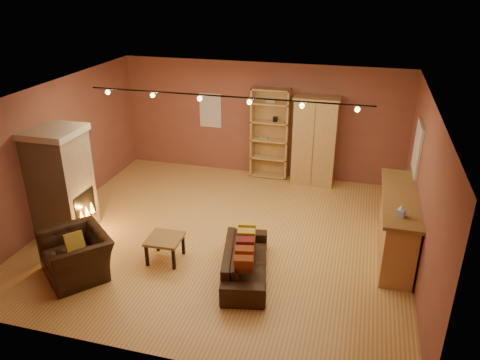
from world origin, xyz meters
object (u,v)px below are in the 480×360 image
(coffee_table, at_px, (165,241))
(bar_counter, at_px, (397,225))
(armoire, at_px, (315,141))
(bookcase, at_px, (270,132))
(armchair, at_px, (75,248))
(loveseat, at_px, (245,256))
(fireplace, at_px, (61,181))

(coffee_table, bearing_deg, bar_counter, 18.23)
(armoire, bearing_deg, bookcase, 172.11)
(armoire, bearing_deg, armchair, -124.90)
(bar_counter, xyz_separation_m, loveseat, (-2.45, -1.37, -0.21))
(armchair, bearing_deg, bookcase, 105.69)
(bookcase, distance_m, loveseat, 4.37)
(armoire, height_order, loveseat, armoire)
(armoire, relative_size, coffee_table, 3.46)
(armoire, height_order, coffee_table, armoire)
(fireplace, relative_size, bar_counter, 0.87)
(armoire, bearing_deg, fireplace, -140.90)
(fireplace, bearing_deg, bookcase, 48.48)
(bookcase, relative_size, armoire, 1.05)
(fireplace, distance_m, loveseat, 3.89)
(armoire, relative_size, loveseat, 1.13)
(bookcase, distance_m, armoire, 1.11)
(bookcase, height_order, armchair, bookcase)
(bar_counter, bearing_deg, loveseat, -150.72)
(armchair, height_order, coffee_table, armchair)
(bookcase, xyz_separation_m, loveseat, (0.49, -4.28, -0.76))
(bar_counter, bearing_deg, armchair, -158.25)
(fireplace, relative_size, bookcase, 0.95)
(bar_counter, relative_size, loveseat, 1.28)
(fireplace, bearing_deg, armchair, -50.52)
(armoire, distance_m, coffee_table, 4.62)
(fireplace, relative_size, armoire, 0.99)
(fireplace, bearing_deg, coffee_table, -11.64)
(fireplace, height_order, coffee_table, fireplace)
(bookcase, bearing_deg, bar_counter, -44.70)
(bookcase, bearing_deg, coffee_table, -103.45)
(bar_counter, bearing_deg, coffee_table, -161.77)
(bar_counter, bearing_deg, armoire, 123.71)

